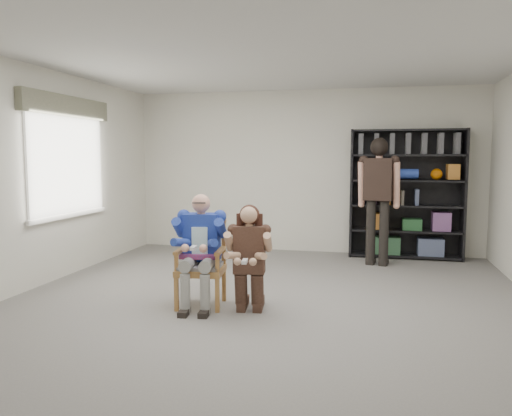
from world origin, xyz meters
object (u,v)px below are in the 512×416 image
(bookshelf, at_px, (406,194))
(standing_man, at_px, (378,203))
(armchair, at_px, (201,263))
(seated_man, at_px, (201,250))
(kneeling_woman, at_px, (249,259))

(bookshelf, xyz_separation_m, standing_man, (-0.46, -0.69, -0.09))
(armchair, xyz_separation_m, bookshelf, (2.39, 3.28, 0.56))
(bookshelf, bearing_deg, seated_man, -126.05)
(armchair, height_order, seated_man, seated_man)
(kneeling_woman, distance_m, bookshelf, 3.88)
(seated_man, bearing_deg, bookshelf, 47.03)
(armchair, xyz_separation_m, standing_man, (1.93, 2.60, 0.48))
(kneeling_woman, xyz_separation_m, standing_man, (1.35, 2.72, 0.38))
(standing_man, bearing_deg, armchair, -115.27)
(armchair, bearing_deg, standing_man, 46.39)
(armchair, distance_m, kneeling_woman, 0.60)
(seated_man, bearing_deg, standing_man, 46.39)
(seated_man, height_order, bookshelf, bookshelf)
(seated_man, xyz_separation_m, bookshelf, (2.39, 3.28, 0.42))
(armchair, bearing_deg, seated_man, 0.00)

